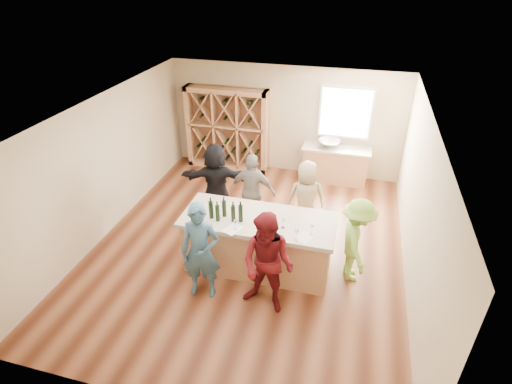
% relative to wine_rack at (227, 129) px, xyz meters
% --- Properties ---
extents(floor, '(6.00, 7.00, 0.10)m').
position_rel_wine_rack_xyz_m(floor, '(1.50, -3.27, -1.15)').
color(floor, brown).
rests_on(floor, ground).
extents(ceiling, '(6.00, 7.00, 0.10)m').
position_rel_wine_rack_xyz_m(ceiling, '(1.50, -3.27, 1.75)').
color(ceiling, white).
rests_on(ceiling, ground).
extents(wall_back, '(6.00, 0.10, 2.80)m').
position_rel_wine_rack_xyz_m(wall_back, '(1.50, 0.28, 0.30)').
color(wall_back, tan).
rests_on(wall_back, ground).
extents(wall_front, '(6.00, 0.10, 2.80)m').
position_rel_wine_rack_xyz_m(wall_front, '(1.50, -6.82, 0.30)').
color(wall_front, tan).
rests_on(wall_front, ground).
extents(wall_left, '(0.10, 7.00, 2.80)m').
position_rel_wine_rack_xyz_m(wall_left, '(-1.55, -3.27, 0.30)').
color(wall_left, tan).
rests_on(wall_left, ground).
extents(wall_right, '(0.10, 7.00, 2.80)m').
position_rel_wine_rack_xyz_m(wall_right, '(4.55, -3.27, 0.30)').
color(wall_right, tan).
rests_on(wall_right, ground).
extents(window_frame, '(1.30, 0.06, 1.30)m').
position_rel_wine_rack_xyz_m(window_frame, '(3.00, 0.20, 0.65)').
color(window_frame, white).
rests_on(window_frame, wall_back).
extents(window_pane, '(1.18, 0.01, 1.18)m').
position_rel_wine_rack_xyz_m(window_pane, '(3.00, 0.17, 0.65)').
color(window_pane, white).
rests_on(window_pane, wall_back).
extents(wine_rack, '(2.20, 0.45, 2.20)m').
position_rel_wine_rack_xyz_m(wine_rack, '(0.00, 0.00, 0.00)').
color(wine_rack, tan).
rests_on(wine_rack, floor).
extents(back_counter_base, '(1.60, 0.58, 0.86)m').
position_rel_wine_rack_xyz_m(back_counter_base, '(2.90, -0.07, -0.67)').
color(back_counter_base, tan).
rests_on(back_counter_base, floor).
extents(back_counter_top, '(1.70, 0.62, 0.06)m').
position_rel_wine_rack_xyz_m(back_counter_top, '(2.90, -0.07, -0.21)').
color(back_counter_top, '#B7AC96').
rests_on(back_counter_top, back_counter_base).
extents(sink, '(0.54, 0.54, 0.19)m').
position_rel_wine_rack_xyz_m(sink, '(2.70, -0.07, -0.09)').
color(sink, silver).
rests_on(sink, back_counter_top).
extents(faucet, '(0.02, 0.02, 0.30)m').
position_rel_wine_rack_xyz_m(faucet, '(2.70, 0.11, -0.03)').
color(faucet, silver).
rests_on(faucet, back_counter_top).
extents(tasting_counter_base, '(2.60, 1.00, 1.00)m').
position_rel_wine_rack_xyz_m(tasting_counter_base, '(1.84, -3.82, -0.60)').
color(tasting_counter_base, tan).
rests_on(tasting_counter_base, floor).
extents(tasting_counter_top, '(2.72, 1.12, 0.08)m').
position_rel_wine_rack_xyz_m(tasting_counter_top, '(1.84, -3.82, -0.06)').
color(tasting_counter_top, '#B7AC96').
rests_on(tasting_counter_top, tasting_counter_base).
extents(wine_bottle_a, '(0.10, 0.10, 0.33)m').
position_rel_wine_rack_xyz_m(wine_bottle_a, '(1.04, -4.01, 0.14)').
color(wine_bottle_a, black).
rests_on(wine_bottle_a, tasting_counter_top).
extents(wine_bottle_b, '(0.09, 0.09, 0.30)m').
position_rel_wine_rack_xyz_m(wine_bottle_b, '(1.18, -4.07, 0.13)').
color(wine_bottle_b, black).
rests_on(wine_bottle_b, tasting_counter_top).
extents(wine_bottle_c, '(0.09, 0.09, 0.31)m').
position_rel_wine_rack_xyz_m(wine_bottle_c, '(1.24, -3.91, 0.13)').
color(wine_bottle_c, black).
rests_on(wine_bottle_c, tasting_counter_top).
extents(wine_bottle_d, '(0.10, 0.10, 0.31)m').
position_rel_wine_rack_xyz_m(wine_bottle_d, '(1.44, -4.01, 0.14)').
color(wine_bottle_d, black).
rests_on(wine_bottle_d, tasting_counter_top).
extents(wine_bottle_e, '(0.09, 0.09, 0.32)m').
position_rel_wine_rack_xyz_m(wine_bottle_e, '(1.57, -3.99, 0.14)').
color(wine_bottle_e, black).
rests_on(wine_bottle_e, tasting_counter_top).
extents(wine_glass_a, '(0.08, 0.08, 0.17)m').
position_rel_wine_rack_xyz_m(wine_glass_a, '(1.55, -4.24, 0.07)').
color(wine_glass_a, white).
rests_on(wine_glass_a, tasting_counter_top).
extents(wine_glass_b, '(0.07, 0.07, 0.16)m').
position_rel_wine_rack_xyz_m(wine_glass_b, '(2.00, -4.28, 0.06)').
color(wine_glass_b, white).
rests_on(wine_glass_b, tasting_counter_top).
extents(wine_glass_c, '(0.09, 0.09, 0.20)m').
position_rel_wine_rack_xyz_m(wine_glass_c, '(2.59, -4.26, 0.08)').
color(wine_glass_c, white).
rests_on(wine_glass_c, tasting_counter_top).
extents(wine_glass_d, '(0.08, 0.08, 0.17)m').
position_rel_wine_rack_xyz_m(wine_glass_d, '(2.32, -3.99, 0.07)').
color(wine_glass_d, white).
rests_on(wine_glass_d, tasting_counter_top).
extents(wine_glass_e, '(0.07, 0.07, 0.17)m').
position_rel_wine_rack_xyz_m(wine_glass_e, '(2.81, -4.05, 0.07)').
color(wine_glass_e, white).
rests_on(wine_glass_e, tasting_counter_top).
extents(tasting_menu_a, '(0.35, 0.39, 0.00)m').
position_rel_wine_rack_xyz_m(tasting_menu_a, '(1.51, -4.24, -0.02)').
color(tasting_menu_a, white).
rests_on(tasting_menu_a, tasting_counter_top).
extents(tasting_menu_b, '(0.32, 0.37, 0.00)m').
position_rel_wine_rack_xyz_m(tasting_menu_b, '(2.11, -4.23, -0.02)').
color(tasting_menu_b, white).
rests_on(tasting_menu_b, tasting_counter_top).
extents(tasting_menu_c, '(0.32, 0.37, 0.00)m').
position_rel_wine_rack_xyz_m(tasting_menu_c, '(2.72, -4.17, -0.02)').
color(tasting_menu_c, white).
rests_on(tasting_menu_c, tasting_counter_top).
extents(person_near_left, '(0.71, 0.56, 1.78)m').
position_rel_wine_rack_xyz_m(person_near_left, '(1.11, -4.73, -0.21)').
color(person_near_left, '#335972').
rests_on(person_near_left, floor).
extents(person_near_right, '(0.96, 0.66, 1.81)m').
position_rel_wine_rack_xyz_m(person_near_right, '(2.24, -4.77, -0.20)').
color(person_near_right, '#590F14').
rests_on(person_near_right, floor).
extents(person_server, '(0.68, 1.12, 1.61)m').
position_rel_wine_rack_xyz_m(person_server, '(3.55, -3.67, -0.29)').
color(person_server, '#8CC64C').
rests_on(person_server, floor).
extents(person_far_mid, '(0.99, 0.52, 1.66)m').
position_rel_wine_rack_xyz_m(person_far_mid, '(1.39, -2.53, -0.27)').
color(person_far_mid, slate).
rests_on(person_far_mid, floor).
extents(person_far_right, '(0.89, 0.70, 1.60)m').
position_rel_wine_rack_xyz_m(person_far_right, '(2.49, -2.46, -0.30)').
color(person_far_right, gray).
rests_on(person_far_right, floor).
extents(person_far_left, '(1.67, 0.89, 1.71)m').
position_rel_wine_rack_xyz_m(person_far_left, '(0.52, -2.35, -0.24)').
color(person_far_left, black).
rests_on(person_far_left, floor).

